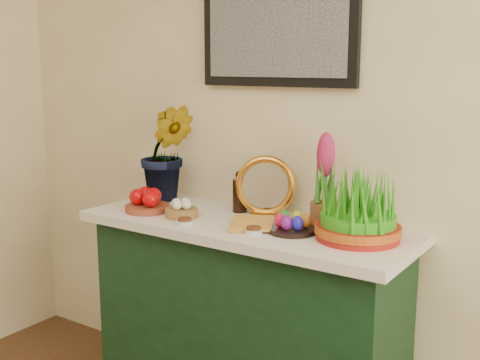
% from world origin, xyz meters
% --- Properties ---
extents(sideboard, '(1.30, 0.45, 0.85)m').
position_xyz_m(sideboard, '(-0.43, 2.00, 0.42)').
color(sideboard, '#14371B').
rests_on(sideboard, ground).
extents(tablecloth, '(1.40, 0.55, 0.04)m').
position_xyz_m(tablecloth, '(-0.43, 2.00, 0.87)').
color(tablecloth, white).
rests_on(tablecloth, sideboard).
extents(hyacinth_green, '(0.40, 0.39, 0.60)m').
position_xyz_m(hyacinth_green, '(-0.95, 2.12, 1.19)').
color(hyacinth_green, '#347D26').
rests_on(hyacinth_green, tablecloth).
extents(apple_bowl, '(0.25, 0.25, 0.10)m').
position_xyz_m(apple_bowl, '(-0.88, 1.90, 0.93)').
color(apple_bowl, brown).
rests_on(apple_bowl, tablecloth).
extents(garlic_basket, '(0.18, 0.18, 0.08)m').
position_xyz_m(garlic_basket, '(-0.69, 1.91, 0.92)').
color(garlic_basket, '#9F6F40').
rests_on(garlic_basket, tablecloth).
extents(vinegar_cruet, '(0.06, 0.06, 0.18)m').
position_xyz_m(vinegar_cruet, '(-0.54, 2.12, 0.97)').
color(vinegar_cruet, black).
rests_on(vinegar_cruet, tablecloth).
extents(mirror, '(0.26, 0.16, 0.26)m').
position_xyz_m(mirror, '(-0.42, 2.13, 1.01)').
color(mirror, gold).
rests_on(mirror, tablecloth).
extents(book, '(0.23, 0.26, 0.03)m').
position_xyz_m(book, '(-0.44, 1.91, 0.90)').
color(book, gold).
rests_on(book, tablecloth).
extents(spice_dish_left, '(0.07, 0.07, 0.03)m').
position_xyz_m(spice_dish_left, '(-0.60, 1.82, 0.90)').
color(spice_dish_left, silver).
rests_on(spice_dish_left, tablecloth).
extents(spice_dish_right, '(0.07, 0.07, 0.03)m').
position_xyz_m(spice_dish_right, '(-0.30, 1.86, 0.90)').
color(spice_dish_right, silver).
rests_on(spice_dish_right, tablecloth).
extents(egg_plate, '(0.25, 0.25, 0.08)m').
position_xyz_m(egg_plate, '(-0.19, 1.96, 0.92)').
color(egg_plate, black).
rests_on(egg_plate, tablecloth).
extents(hyacinth_pink, '(0.11, 0.11, 0.37)m').
position_xyz_m(hyacinth_pink, '(-0.14, 2.12, 1.06)').
color(hyacinth_pink, brown).
rests_on(hyacinth_pink, tablecloth).
extents(wheatgrass_sabzeh, '(0.32, 0.32, 0.26)m').
position_xyz_m(wheatgrass_sabzeh, '(0.05, 2.01, 1.00)').
color(wheatgrass_sabzeh, maroon).
rests_on(wheatgrass_sabzeh, tablecloth).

